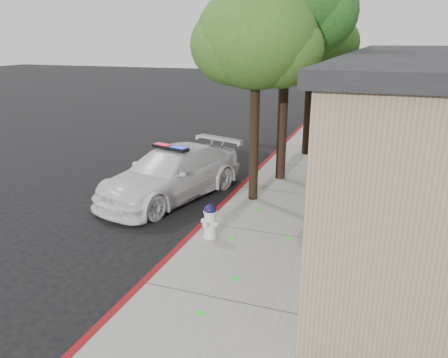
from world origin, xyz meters
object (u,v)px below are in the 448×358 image
at_px(street_tree_near, 256,43).
at_px(street_tree_far, 312,38).
at_px(police_car, 171,174).
at_px(street_tree_mid, 288,5).
at_px(fire_hydrant, 210,221).

height_order(street_tree_near, street_tree_far, street_tree_far).
bearing_deg(police_car, street_tree_far, 79.78).
xyz_separation_m(police_car, street_tree_near, (2.46, 0.32, 3.74)).
distance_m(street_tree_near, street_tree_far, 5.72).
bearing_deg(street_tree_far, street_tree_mid, -93.68).
bearing_deg(street_tree_mid, street_tree_far, 86.32).
relative_size(street_tree_near, street_tree_mid, 0.81).
bearing_deg(street_tree_mid, fire_hydrant, -95.93).
bearing_deg(fire_hydrant, police_car, 143.98).
height_order(police_car, fire_hydrant, police_car).
bearing_deg(street_tree_far, street_tree_near, -95.36).
distance_m(street_tree_mid, street_tree_far, 3.57).
bearing_deg(street_tree_near, street_tree_mid, 82.08).
bearing_deg(street_tree_far, police_car, -116.43).
xyz_separation_m(street_tree_mid, street_tree_far, (0.22, 3.44, -0.92)).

